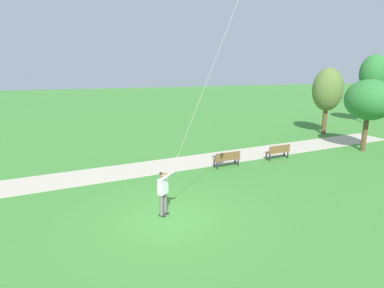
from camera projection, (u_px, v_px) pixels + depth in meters
ground_plane at (169, 218)px, 12.10m from camera, size 120.00×120.00×0.00m
walkway_path at (181, 163)px, 18.55m from camera, size 7.75×31.95×0.02m
person_kite_flyer at (163, 189)px, 12.11m from camera, size 0.60×0.59×1.83m
park_bench_near_walkway at (227, 158)px, 17.77m from camera, size 0.69×1.55×0.88m
park_bench_far_walkway at (278, 151)px, 19.21m from camera, size 0.69×1.55×0.88m
tree_horizon_far at (374, 73)px, 29.02m from camera, size 2.37×2.47×6.23m
tree_lakeside_far at (369, 100)px, 20.36m from camera, size 3.16×2.76×4.58m
tree_treeline_left at (328, 90)px, 25.22m from camera, size 2.26×2.30×5.16m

